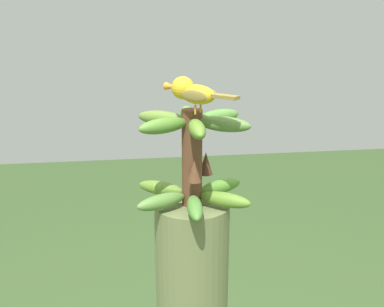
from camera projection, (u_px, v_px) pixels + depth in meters
banana_bunch at (192, 159)px, 1.15m from camera, size 0.32×0.30×0.25m
perched_bird at (192, 92)px, 1.07m from camera, size 0.16×0.16×0.08m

